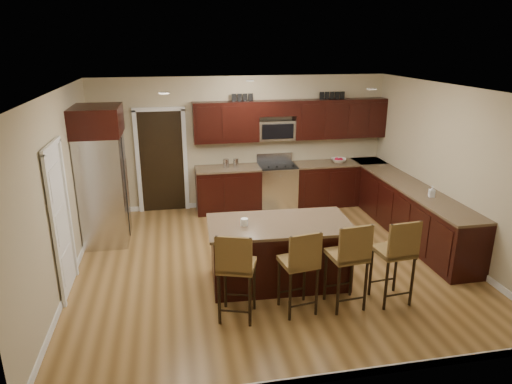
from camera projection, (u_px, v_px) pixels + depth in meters
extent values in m
plane|color=olive|center=(270.00, 262.00, 7.28)|extent=(6.00, 6.00, 0.00)
plane|color=silver|center=(272.00, 89.00, 6.43)|extent=(6.00, 6.00, 0.00)
plane|color=tan|center=(242.00, 143.00, 9.41)|extent=(6.00, 0.00, 6.00)
plane|color=tan|center=(60.00, 193.00, 6.32)|extent=(0.00, 5.50, 5.50)
plane|color=tan|center=(452.00, 171.00, 7.38)|extent=(0.00, 5.50, 5.50)
cube|color=black|center=(228.00, 190.00, 9.36)|extent=(1.30, 0.60, 0.88)
cube|color=black|center=(338.00, 184.00, 9.78)|extent=(1.94, 0.60, 0.88)
cube|color=black|center=(414.00, 214.00, 8.06)|extent=(0.60, 3.35, 0.88)
cube|color=brown|center=(228.00, 168.00, 9.21)|extent=(1.30, 0.63, 0.04)
cube|color=brown|center=(339.00, 163.00, 9.64)|extent=(1.94, 0.63, 0.04)
cube|color=brown|center=(417.00, 189.00, 7.91)|extent=(0.63, 3.35, 0.04)
cube|color=black|center=(226.00, 122.00, 9.05)|extent=(1.30, 0.33, 0.80)
cube|color=black|center=(340.00, 118.00, 9.47)|extent=(1.94, 0.33, 0.80)
cube|color=black|center=(277.00, 108.00, 9.15)|extent=(0.76, 0.33, 0.30)
cube|color=silver|center=(277.00, 187.00, 9.54)|extent=(0.76, 0.64, 0.90)
cube|color=black|center=(277.00, 166.00, 9.39)|extent=(0.76, 0.60, 0.03)
cube|color=black|center=(280.00, 191.00, 9.26)|extent=(0.65, 0.01, 0.45)
cube|color=silver|center=(274.00, 157.00, 9.61)|extent=(0.76, 0.05, 0.18)
cube|color=silver|center=(276.00, 130.00, 9.31)|extent=(0.76, 0.31, 0.40)
cube|color=black|center=(162.00, 162.00, 9.21)|extent=(0.85, 0.03, 2.06)
cube|color=white|center=(60.00, 223.00, 6.15)|extent=(0.03, 0.80, 2.04)
cube|color=black|center=(279.00, 254.00, 6.56)|extent=(1.95, 1.04, 0.88)
cube|color=brown|center=(279.00, 224.00, 6.42)|extent=(2.05, 1.14, 0.04)
cube|color=black|center=(278.00, 278.00, 6.68)|extent=(1.87, 0.95, 0.09)
cube|color=brown|center=(237.00, 266.00, 5.62)|extent=(0.56, 0.56, 0.06)
cube|color=brown|center=(234.00, 256.00, 5.36)|extent=(0.43, 0.18, 0.48)
cylinder|color=black|center=(224.00, 302.00, 5.52)|extent=(0.04, 0.04, 0.69)
cylinder|color=black|center=(255.00, 299.00, 5.59)|extent=(0.04, 0.04, 0.69)
cylinder|color=black|center=(220.00, 286.00, 5.88)|extent=(0.04, 0.04, 0.69)
cylinder|color=black|center=(249.00, 283.00, 5.95)|extent=(0.04, 0.04, 0.69)
cube|color=brown|center=(298.00, 262.00, 5.76)|extent=(0.49, 0.49, 0.06)
cube|color=brown|center=(305.00, 252.00, 5.52)|extent=(0.43, 0.11, 0.46)
cylinder|color=black|center=(287.00, 296.00, 5.67)|extent=(0.04, 0.04, 0.66)
cylinder|color=black|center=(315.00, 293.00, 5.74)|extent=(0.04, 0.04, 0.66)
cylinder|color=black|center=(280.00, 281.00, 6.02)|extent=(0.04, 0.04, 0.66)
cylinder|color=black|center=(307.00, 279.00, 6.08)|extent=(0.04, 0.04, 0.66)
cube|color=brown|center=(347.00, 255.00, 5.87)|extent=(0.49, 0.49, 0.06)
cube|color=brown|center=(356.00, 245.00, 5.61)|extent=(0.45, 0.09, 0.48)
cylinder|color=black|center=(336.00, 290.00, 5.77)|extent=(0.04, 0.04, 0.70)
cylinder|color=black|center=(365.00, 287.00, 5.84)|extent=(0.04, 0.04, 0.70)
cylinder|color=black|center=(326.00, 276.00, 6.13)|extent=(0.04, 0.04, 0.70)
cylinder|color=black|center=(353.00, 273.00, 6.20)|extent=(0.04, 0.04, 0.70)
cube|color=silver|center=(104.00, 189.00, 7.80)|extent=(0.72, 0.94, 1.88)
cube|color=black|center=(126.00, 188.00, 7.86)|extent=(0.01, 0.02, 1.79)
cylinder|color=silver|center=(127.00, 184.00, 7.76)|extent=(0.02, 0.02, 0.84)
cylinder|color=silver|center=(127.00, 181.00, 7.91)|extent=(0.02, 0.02, 0.84)
cube|color=black|center=(96.00, 121.00, 7.43)|extent=(0.78, 1.00, 0.47)
cube|color=brown|center=(265.00, 223.00, 8.82)|extent=(1.02, 0.74, 0.01)
imported|color=silver|center=(338.00, 160.00, 9.61)|extent=(0.38, 0.38, 0.08)
imported|color=#B2B2B2|center=(432.00, 191.00, 7.44)|extent=(0.10, 0.10, 0.19)
cylinder|color=silver|center=(226.00, 163.00, 9.17)|extent=(0.12, 0.12, 0.18)
cylinder|color=silver|center=(236.00, 163.00, 9.21)|extent=(0.11, 0.11, 0.17)
cylinder|color=white|center=(244.00, 222.00, 6.31)|extent=(0.10, 0.10, 0.10)
cube|color=brown|center=(394.00, 251.00, 5.98)|extent=(0.49, 0.49, 0.06)
cube|color=brown|center=(404.00, 241.00, 5.72)|extent=(0.45, 0.09, 0.48)
cylinder|color=black|center=(384.00, 285.00, 5.89)|extent=(0.04, 0.04, 0.70)
cylinder|color=black|center=(411.00, 283.00, 5.96)|extent=(0.04, 0.04, 0.70)
cylinder|color=black|center=(371.00, 271.00, 6.25)|extent=(0.04, 0.04, 0.70)
cylinder|color=black|center=(397.00, 269.00, 6.32)|extent=(0.04, 0.04, 0.70)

